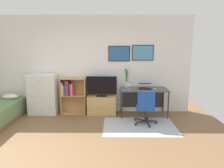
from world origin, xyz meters
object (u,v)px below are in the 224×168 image
laptop (145,86)px  computer_mouse (155,89)px  desk (143,93)px  office_chair (146,107)px  bookshelf (71,93)px  television (102,86)px  wine_glass (129,84)px  dresser (43,94)px  bamboo_vase (127,78)px  tv_stand (102,105)px

laptop → computer_mouse: 0.28m
desk → office_chair: 0.80m
bookshelf → computer_mouse: size_ratio=9.62×
television → wine_glass: television is taller
office_chair → laptop: (0.09, 0.75, 0.34)m
computer_mouse → wine_glass: size_ratio=0.58×
dresser → bamboo_vase: 2.36m
tv_stand → office_chair: office_chair is taller
office_chair → computer_mouse: size_ratio=8.27×
dresser → computer_mouse: dresser is taller
dresser → television: (1.62, -0.01, 0.23)m
computer_mouse → wine_glass: bearing=178.6°
bookshelf → wine_glass: bookshelf is taller
office_chair → bookshelf: bearing=159.8°
bamboo_vase → wine_glass: bearing=-81.0°
computer_mouse → wine_glass: 0.71m
wine_glass → television: bearing=168.1°
office_chair → television: bearing=148.0°
television → wine_glass: (0.73, -0.16, 0.09)m
bookshelf → laptop: size_ratio=2.48×
tv_stand → bamboo_vase: bearing=9.3°
tv_stand → bamboo_vase: (0.69, 0.11, 0.75)m
laptop → wine_glass: wine_glass is taller
office_chair → laptop: laptop is taller
bamboo_vase → wine_glass: 0.32m
tv_stand → office_chair: (1.10, -0.81, 0.20)m
bookshelf → office_chair: 2.13m
tv_stand → desk: bearing=-1.4°
computer_mouse → office_chair: bearing=-118.8°
desk → laptop: 0.20m
desk → laptop: (0.04, -0.03, 0.19)m
dresser → bamboo_vase: bamboo_vase is taller
laptop → bookshelf: bearing=-177.3°
desk → computer_mouse: (0.29, -0.17, 0.15)m
desk → wine_glass: 0.51m
dresser → laptop: 2.82m
television → bamboo_vase: 0.73m
dresser → bamboo_vase: size_ratio=2.17×
dresser → tv_stand: (1.62, 0.02, -0.30)m
television → office_chair: television is taller
dresser → tv_stand: dresser is taller
office_chair → laptop: 0.83m
wine_glass → bookshelf: bearing=171.8°
tv_stand → desk: 1.20m
bamboo_vase → desk: bearing=-17.0°
tv_stand → wine_glass: 0.98m
laptop → wine_glass: (-0.45, -0.12, 0.07)m
tv_stand → wine_glass: wine_glass is taller
dresser → tv_stand: 1.65m
bookshelf → wine_glass: bearing=-8.2°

